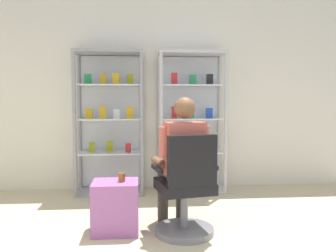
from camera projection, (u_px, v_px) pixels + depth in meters
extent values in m
cube|color=silver|center=(150.00, 93.00, 5.08)|extent=(6.00, 0.10, 2.70)
cylinder|color=gray|center=(74.00, 124.00, 4.53)|extent=(0.05, 0.05, 1.90)
cylinder|color=gray|center=(142.00, 124.00, 4.60)|extent=(0.05, 0.05, 1.90)
cylinder|color=gray|center=(80.00, 122.00, 4.93)|extent=(0.05, 0.05, 1.90)
cylinder|color=gray|center=(141.00, 122.00, 5.00)|extent=(0.05, 0.05, 1.90)
cube|color=gray|center=(109.00, 52.00, 4.69)|extent=(0.90, 0.45, 0.04)
cube|color=gray|center=(111.00, 191.00, 4.84)|extent=(0.90, 0.45, 0.04)
cube|color=silver|center=(111.00, 122.00, 4.98)|extent=(0.84, 0.02, 1.80)
cube|color=silver|center=(110.00, 153.00, 4.80)|extent=(0.82, 0.39, 0.02)
cube|color=#999919|center=(92.00, 147.00, 4.80)|extent=(0.08, 0.05, 0.13)
cube|color=#999919|center=(110.00, 146.00, 4.82)|extent=(0.09, 0.06, 0.14)
cube|color=red|center=(128.00, 148.00, 4.77)|extent=(0.07, 0.04, 0.12)
cube|color=silver|center=(110.00, 119.00, 4.76)|extent=(0.82, 0.39, 0.02)
cube|color=gold|center=(89.00, 113.00, 4.77)|extent=(0.09, 0.05, 0.13)
cube|color=gold|center=(103.00, 113.00, 4.75)|extent=(0.08, 0.05, 0.16)
cube|color=silver|center=(117.00, 114.00, 4.73)|extent=(0.08, 0.04, 0.12)
cube|color=gold|center=(130.00, 113.00, 4.78)|extent=(0.09, 0.04, 0.15)
cube|color=silver|center=(109.00, 85.00, 4.73)|extent=(0.82, 0.39, 0.02)
cube|color=#268C4C|center=(88.00, 79.00, 4.70)|extent=(0.09, 0.04, 0.14)
cube|color=gold|center=(103.00, 79.00, 4.76)|extent=(0.08, 0.05, 0.14)
cube|color=gold|center=(116.00, 79.00, 4.72)|extent=(0.09, 0.05, 0.14)
cube|color=#999919|center=(130.00, 79.00, 4.78)|extent=(0.08, 0.06, 0.14)
cylinder|color=#B7B7BC|center=(161.00, 124.00, 4.62)|extent=(0.05, 0.05, 1.90)
cylinder|color=#B7B7BC|center=(226.00, 123.00, 4.69)|extent=(0.05, 0.05, 1.90)
cylinder|color=#B7B7BC|center=(159.00, 122.00, 5.02)|extent=(0.05, 0.05, 1.90)
cylinder|color=#B7B7BC|center=(219.00, 121.00, 5.09)|extent=(0.05, 0.05, 1.90)
cube|color=#B7B7BC|center=(192.00, 53.00, 4.78)|extent=(0.90, 0.45, 0.04)
cube|color=#B7B7BC|center=(191.00, 190.00, 4.93)|extent=(0.90, 0.45, 0.04)
cube|color=silver|center=(189.00, 121.00, 5.07)|extent=(0.84, 0.02, 1.80)
cube|color=silver|center=(191.00, 152.00, 4.89)|extent=(0.82, 0.39, 0.02)
cube|color=gold|center=(171.00, 146.00, 4.85)|extent=(0.09, 0.06, 0.15)
cube|color=gold|center=(181.00, 146.00, 4.82)|extent=(0.09, 0.06, 0.14)
cube|color=silver|center=(192.00, 146.00, 4.87)|extent=(0.07, 0.04, 0.15)
cube|color=black|center=(201.00, 145.00, 4.92)|extent=(0.08, 0.05, 0.16)
cube|color=gold|center=(213.00, 145.00, 4.86)|extent=(0.08, 0.04, 0.16)
cube|color=silver|center=(191.00, 119.00, 4.85)|extent=(0.82, 0.39, 0.02)
cube|color=red|center=(174.00, 112.00, 4.84)|extent=(0.08, 0.05, 0.16)
cube|color=#268C4C|center=(191.00, 113.00, 4.82)|extent=(0.08, 0.05, 0.13)
cube|color=#264CB2|center=(209.00, 113.00, 4.88)|extent=(0.09, 0.05, 0.13)
cube|color=silver|center=(192.00, 85.00, 4.82)|extent=(0.82, 0.39, 0.02)
cube|color=red|center=(174.00, 79.00, 4.74)|extent=(0.08, 0.04, 0.16)
cube|color=#268C4C|center=(193.00, 80.00, 4.76)|extent=(0.09, 0.06, 0.13)
cube|color=black|center=(210.00, 79.00, 4.80)|extent=(0.09, 0.05, 0.14)
cylinder|color=slate|center=(184.00, 231.00, 3.39)|extent=(0.56, 0.56, 0.06)
cylinder|color=slate|center=(184.00, 209.00, 3.37)|extent=(0.07, 0.07, 0.41)
cube|color=black|center=(184.00, 186.00, 3.35)|extent=(0.57, 0.57, 0.10)
cube|color=black|center=(192.00, 161.00, 3.13)|extent=(0.45, 0.17, 0.45)
cube|color=black|center=(210.00, 165.00, 3.41)|extent=(0.10, 0.30, 0.04)
cube|color=black|center=(157.00, 168.00, 3.27)|extent=(0.10, 0.30, 0.04)
cylinder|color=#3F382D|center=(187.00, 171.00, 3.56)|extent=(0.22, 0.42, 0.14)
cylinder|color=#3F382D|center=(181.00, 193.00, 3.78)|extent=(0.11, 0.11, 0.56)
cylinder|color=#3F382D|center=(168.00, 172.00, 3.51)|extent=(0.22, 0.42, 0.14)
cylinder|color=#3F382D|center=(163.00, 194.00, 3.72)|extent=(0.11, 0.11, 0.56)
cube|color=#BF594C|center=(184.00, 149.00, 3.32)|extent=(0.40, 0.29, 0.50)
sphere|color=brown|center=(185.00, 108.00, 3.29)|extent=(0.20, 0.20, 0.20)
cylinder|color=#BF594C|center=(205.00, 141.00, 3.37)|extent=(0.09, 0.09, 0.28)
cylinder|color=brown|center=(198.00, 160.00, 3.56)|extent=(0.14, 0.31, 0.08)
cylinder|color=#BF594C|center=(164.00, 142.00, 3.26)|extent=(0.09, 0.09, 0.28)
cylinder|color=brown|center=(159.00, 163.00, 3.45)|extent=(0.14, 0.31, 0.08)
cube|color=#9E599E|center=(116.00, 207.00, 3.42)|extent=(0.44, 0.38, 0.49)
cylinder|color=brown|center=(122.00, 177.00, 3.40)|extent=(0.07, 0.07, 0.08)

